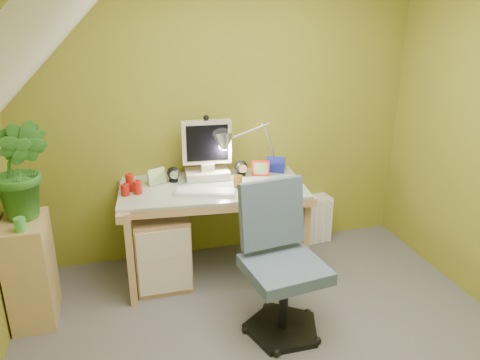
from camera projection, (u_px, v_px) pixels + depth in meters
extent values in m
cube|color=olive|center=(221.00, 114.00, 3.74)|extent=(3.20, 0.01, 2.40)
cube|color=white|center=(59.00, 51.00, 1.82)|extent=(1.10, 3.20, 1.10)
cube|color=silver|center=(205.00, 192.00, 3.38)|extent=(0.45, 0.25, 0.02)
cube|color=orange|center=(266.00, 187.00, 3.49)|extent=(0.26, 0.19, 0.01)
ellipsoid|color=white|center=(266.00, 185.00, 3.49)|extent=(0.13, 0.09, 0.04)
cylinder|color=#986B16|center=(238.00, 182.00, 3.49)|extent=(0.08, 0.08, 0.09)
cube|color=red|center=(261.00, 168.00, 3.72)|extent=(0.14, 0.07, 0.12)
cube|color=navy|center=(276.00, 165.00, 3.79)|extent=(0.14, 0.10, 0.13)
cube|color=#9FB57C|center=(156.00, 176.00, 3.54)|extent=(0.14, 0.08, 0.12)
cube|color=tan|center=(31.00, 271.00, 3.10)|extent=(0.27, 0.42, 0.73)
imported|color=#2E7025|center=(21.00, 169.00, 2.91)|extent=(0.42, 0.36, 0.66)
cylinder|color=green|center=(20.00, 225.00, 2.82)|extent=(0.08, 0.08, 0.09)
cube|color=silver|center=(307.00, 220.00, 4.18)|extent=(0.44, 0.22, 0.42)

